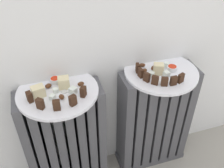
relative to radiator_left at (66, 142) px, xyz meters
The scene contains 34 objects.
radiator_left is the anchor object (origin of this frame).
radiator_right 0.43m from the radiator_left, ahead, with size 0.35×0.13×0.56m.
plate_left 0.29m from the radiator_left, 75.96° to the right, with size 0.31×0.31×0.01m, color white.
plate_right 0.52m from the radiator_left, ahead, with size 0.31×0.31×0.01m, color white.
dark_cake_slice_left_0 0.34m from the radiator_left, 162.04° to the right, with size 0.02×0.02×0.04m, color #382114.
dark_cake_slice_left_1 0.34m from the radiator_left, 130.28° to the right, with size 0.02×0.02×0.04m, color #382114.
dark_cake_slice_left_2 0.34m from the radiator_left, 98.52° to the right, with size 0.02×0.02×0.04m, color #382114.
dark_cake_slice_left_3 0.34m from the radiator_left, 66.76° to the right, with size 0.02×0.02×0.04m, color #382114.
dark_cake_slice_left_4 0.34m from the radiator_left, 35.00° to the right, with size 0.02×0.02×0.04m, color #382114.
marble_cake_slice_left_0 0.32m from the radiator_left, 22.84° to the left, with size 0.04×0.04×0.04m, color beige.
marble_cake_slice_left_1 0.33m from the radiator_left, behind, with size 0.05×0.04×0.04m, color beige.
turkish_delight_left_0 0.31m from the radiator_left, 117.08° to the right, with size 0.02×0.02×0.02m, color white.
turkish_delight_left_1 0.32m from the radiator_left, 31.98° to the right, with size 0.02×0.02×0.02m, color white.
turkish_delight_left_2 0.31m from the radiator_left, 124.66° to the right, with size 0.02×0.02×0.02m, color white.
medjool_date_left_0 0.31m from the radiator_left, 136.77° to the left, with size 0.03×0.02×0.02m, color #4C2814.
medjool_date_left_1 0.32m from the radiator_left, ahead, with size 0.03×0.02×0.02m, color #4C2814.
medjool_date_left_2 0.31m from the radiator_left, 81.33° to the right, with size 0.02×0.02×0.02m, color #4C2814.
jam_bowl_left 0.31m from the radiator_left, 91.49° to the left, with size 0.04×0.04×0.02m.
dark_cake_slice_right_0 0.46m from the radiator_left, ahead, with size 0.03×0.01×0.04m, color #382114.
dark_cake_slice_right_1 0.46m from the radiator_left, ahead, with size 0.03×0.01×0.04m, color #382114.
dark_cake_slice_right_2 0.47m from the radiator_left, ahead, with size 0.03×0.01×0.04m, color #382114.
dark_cake_slice_right_3 0.49m from the radiator_left, 11.81° to the right, with size 0.03×0.01×0.04m, color #382114.
dark_cake_slice_right_4 0.52m from the radiator_left, 13.45° to the right, with size 0.03×0.01×0.04m, color #382114.
dark_cake_slice_right_5 0.55m from the radiator_left, 13.17° to the right, with size 0.03×0.01×0.04m, color #382114.
dark_cake_slice_right_6 0.57m from the radiator_left, 11.43° to the right, with size 0.03×0.01×0.04m, color #382114.
marble_cake_slice_right_0 0.52m from the radiator_left, ahead, with size 0.04×0.03×0.05m, color beige.
turkish_delight_right_0 0.49m from the radiator_left, ahead, with size 0.02×0.02×0.02m, color white.
turkish_delight_right_1 0.53m from the radiator_left, ahead, with size 0.02×0.02×0.02m, color white.
turkish_delight_right_2 0.56m from the radiator_left, ahead, with size 0.02×0.02×0.02m, color white.
medjool_date_right_0 0.47m from the radiator_left, ahead, with size 0.03×0.02×0.02m, color #4C2814.
medjool_date_right_1 0.51m from the radiator_left, ahead, with size 0.03×0.02×0.02m, color #4C2814.
medjool_date_right_2 0.48m from the radiator_left, ahead, with size 0.03×0.02×0.02m, color #4C2814.
jam_bowl_right 0.57m from the radiator_left, ahead, with size 0.04×0.04×0.02m.
fork 0.31m from the radiator_left, 52.86° to the right, with size 0.05×0.10×0.00m.
Camera 1 is at (-0.25, -0.49, 1.18)m, focal length 40.97 mm.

